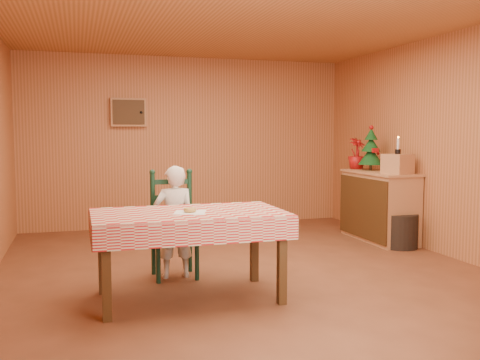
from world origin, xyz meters
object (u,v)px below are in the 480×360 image
shelf_unit (379,206)px  crate (398,164)px  storage_bin (400,231)px  dining_table (189,221)px  christmas_tree (371,150)px  ladder_chair (174,227)px  seated_child (174,222)px

shelf_unit → crate: bearing=-88.8°
crate → storage_bin: 0.85m
crate → dining_table: bearing=-155.2°
christmas_tree → storage_bin: size_ratio=1.44×
ladder_chair → seated_child: 0.08m
shelf_unit → crate: crate is taller
crate → storage_bin: crate is taller
seated_child → storage_bin: size_ratio=2.61×
christmas_tree → storage_bin: 1.25m
seated_child → dining_table: bearing=90.0°
christmas_tree → ladder_chair: bearing=-157.4°
ladder_chair → shelf_unit: ladder_chair is taller
christmas_tree → crate: bearing=-90.0°
shelf_unit → crate: (0.01, -0.40, 0.59)m
ladder_chair → shelf_unit: size_ratio=0.87×
dining_table → christmas_tree: (2.97, 2.02, 0.52)m
ladder_chair → christmas_tree: (2.97, 1.24, 0.71)m
ladder_chair → christmas_tree: size_ratio=1.74×
christmas_tree → storage_bin: bearing=-90.5°
dining_table → seated_child: (0.00, 0.73, -0.13)m
seated_child → storage_bin: (2.96, 0.53, -0.35)m
seated_child → storage_bin: bearing=-169.8°
crate → storage_bin: (-0.01, -0.11, -0.84)m
shelf_unit → storage_bin: shelf_unit is taller
storage_bin → shelf_unit: bearing=90.2°
crate → shelf_unit: bearing=91.2°
crate → storage_bin: size_ratio=0.70×
seated_child → christmas_tree: bearing=-156.4°
storage_bin → dining_table: bearing=-156.9°
crate → christmas_tree: 0.67m
ladder_chair → seated_child: size_ratio=0.96×
ladder_chair → christmas_tree: bearing=22.6°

